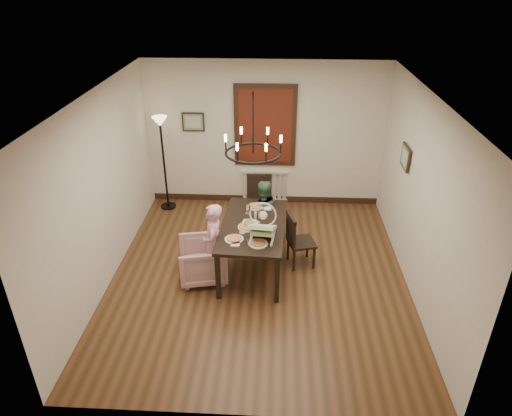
# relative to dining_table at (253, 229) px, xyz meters

# --- Properties ---
(room_shell) EXTENTS (4.51, 5.00, 2.81)m
(room_shell) POSITION_rel_dining_table_xyz_m (0.09, 0.17, 0.69)
(room_shell) COLOR brown
(room_shell) RESTS_ON ground
(dining_table) EXTENTS (1.04, 1.75, 0.80)m
(dining_table) POSITION_rel_dining_table_xyz_m (0.00, 0.00, 0.00)
(dining_table) COLOR black
(dining_table) RESTS_ON room_shell
(chair_far) EXTENTS (0.46, 0.46, 1.01)m
(chair_far) POSITION_rel_dining_table_xyz_m (0.03, 1.21, -0.21)
(chair_far) COLOR black
(chair_far) RESTS_ON room_shell
(chair_right) EXTENTS (0.49, 0.49, 0.91)m
(chair_right) POSITION_rel_dining_table_xyz_m (0.75, 0.15, -0.25)
(chair_right) COLOR black
(chair_right) RESTS_ON room_shell
(armchair) EXTENTS (0.83, 0.82, 0.64)m
(armchair) POSITION_rel_dining_table_xyz_m (-0.76, -0.30, -0.39)
(armchair) COLOR #D2A1A7
(armchair) RESTS_ON room_shell
(elderly_woman) EXTENTS (0.27, 0.39, 1.06)m
(elderly_woman) POSITION_rel_dining_table_xyz_m (-0.58, -0.33, -0.18)
(elderly_woman) COLOR #DE9CB2
(elderly_woman) RESTS_ON room_shell
(seated_man) EXTENTS (0.56, 0.49, 0.98)m
(seated_man) POSITION_rel_dining_table_xyz_m (0.11, 0.72, -0.22)
(seated_man) COLOR #3F6A4B
(seated_man) RESTS_ON room_shell
(baby_bouncer) EXTENTS (0.47, 0.61, 0.37)m
(baby_bouncer) POSITION_rel_dining_table_xyz_m (0.15, -0.35, 0.27)
(baby_bouncer) COLOR #C1E49D
(baby_bouncer) RESTS_ON dining_table
(salad_bowl) EXTENTS (0.28, 0.28, 0.07)m
(salad_bowl) POSITION_rel_dining_table_xyz_m (-0.05, -0.05, 0.12)
(salad_bowl) COLOR white
(salad_bowl) RESTS_ON dining_table
(pizza_platter) EXTENTS (0.29, 0.29, 0.04)m
(pizza_platter) POSITION_rel_dining_table_xyz_m (-0.08, -0.11, 0.11)
(pizza_platter) COLOR tan
(pizza_platter) RESTS_ON dining_table
(drinking_glass) EXTENTS (0.07, 0.07, 0.15)m
(drinking_glass) POSITION_rel_dining_table_xyz_m (0.10, 0.19, 0.16)
(drinking_glass) COLOR silver
(drinking_glass) RESTS_ON dining_table
(window_blinds) EXTENTS (1.00, 0.03, 1.40)m
(window_blinds) POSITION_rel_dining_table_xyz_m (0.09, 2.26, 0.89)
(window_blinds) COLOR #5F1F13
(window_blinds) RESTS_ON room_shell
(radiator) EXTENTS (0.92, 0.12, 0.62)m
(radiator) POSITION_rel_dining_table_xyz_m (0.09, 2.28, -0.36)
(radiator) COLOR silver
(radiator) RESTS_ON room_shell
(picture_back) EXTENTS (0.42, 0.03, 0.36)m
(picture_back) POSITION_rel_dining_table_xyz_m (-1.26, 2.27, 0.94)
(picture_back) COLOR black
(picture_back) RESTS_ON room_shell
(picture_right) EXTENTS (0.03, 0.42, 0.36)m
(picture_right) POSITION_rel_dining_table_xyz_m (2.30, 0.70, 0.94)
(picture_right) COLOR black
(picture_right) RESTS_ON room_shell
(floor_lamp) EXTENTS (0.30, 0.30, 1.80)m
(floor_lamp) POSITION_rel_dining_table_xyz_m (-1.81, 1.95, 0.19)
(floor_lamp) COLOR black
(floor_lamp) RESTS_ON room_shell
(chandelier) EXTENTS (0.80, 0.80, 0.04)m
(chandelier) POSITION_rel_dining_table_xyz_m (0.00, 0.00, 1.24)
(chandelier) COLOR black
(chandelier) RESTS_ON room_shell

